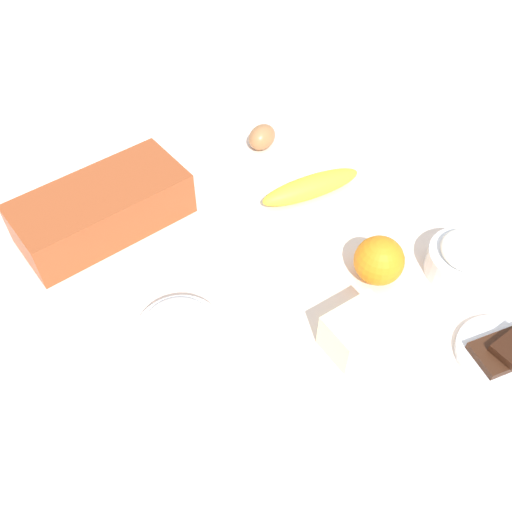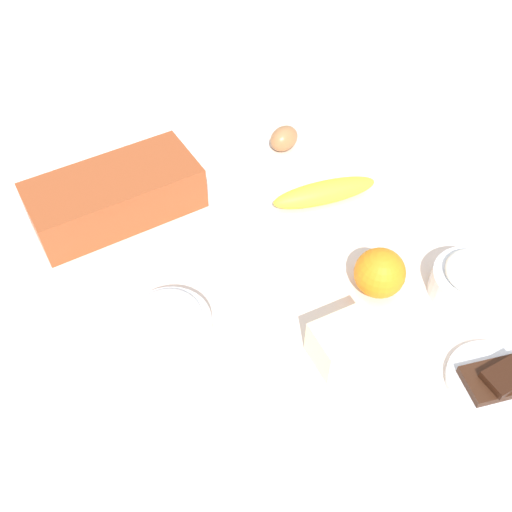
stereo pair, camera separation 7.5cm
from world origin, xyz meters
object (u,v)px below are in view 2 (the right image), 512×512
(butter_block, at_px, (345,342))
(egg_near_butter, at_px, (284,138))
(loaf_pan, at_px, (115,194))
(flour_bowl, at_px, (473,280))
(orange_fruit, at_px, (380,273))
(sugar_bowl, at_px, (168,325))
(chocolate_plate, at_px, (497,382))
(banana, at_px, (325,192))

(butter_block, xyz_separation_m, egg_near_butter, (0.09, 0.46, -0.01))
(loaf_pan, height_order, egg_near_butter, loaf_pan)
(flour_bowl, bearing_deg, orange_fruit, 157.98)
(butter_block, bearing_deg, sugar_bowl, 154.98)
(loaf_pan, height_order, flour_bowl, loaf_pan)
(sugar_bowl, height_order, chocolate_plate, sugar_bowl)
(butter_block, bearing_deg, flour_bowl, 9.22)
(egg_near_butter, bearing_deg, flour_bowl, -71.85)
(flour_bowl, bearing_deg, egg_near_butter, 108.15)
(egg_near_butter, bearing_deg, butter_block, -100.54)
(flour_bowl, bearing_deg, banana, 115.64)
(banana, relative_size, butter_block, 2.11)
(flour_bowl, height_order, butter_block, flour_bowl)
(sugar_bowl, bearing_deg, flour_bowl, -8.54)
(flour_bowl, xyz_separation_m, orange_fruit, (-0.13, 0.05, 0.01))
(banana, relative_size, chocolate_plate, 1.46)
(orange_fruit, height_order, egg_near_butter, orange_fruit)
(flour_bowl, xyz_separation_m, egg_near_butter, (-0.14, 0.43, -0.01))
(banana, bearing_deg, egg_near_butter, 94.89)
(flour_bowl, height_order, banana, flour_bowl)
(sugar_bowl, bearing_deg, orange_fruit, -2.70)
(flour_bowl, distance_m, sugar_bowl, 0.45)
(egg_near_butter, bearing_deg, loaf_pan, -167.04)
(sugar_bowl, xyz_separation_m, butter_block, (0.22, -0.10, -0.00))
(sugar_bowl, relative_size, chocolate_plate, 0.94)
(chocolate_plate, bearing_deg, loaf_pan, 130.22)
(flour_bowl, bearing_deg, chocolate_plate, -109.66)
(orange_fruit, relative_size, butter_block, 0.85)
(loaf_pan, bearing_deg, orange_fruit, -52.74)
(chocolate_plate, bearing_deg, orange_fruit, 110.92)
(sugar_bowl, relative_size, butter_block, 1.36)
(sugar_bowl, distance_m, orange_fruit, 0.32)
(sugar_bowl, height_order, egg_near_butter, sugar_bowl)
(flour_bowl, distance_m, banana, 0.29)
(loaf_pan, relative_size, sugar_bowl, 2.46)
(flour_bowl, xyz_separation_m, chocolate_plate, (-0.05, -0.15, -0.02))
(loaf_pan, xyz_separation_m, flour_bowl, (0.47, -0.35, -0.01))
(sugar_bowl, distance_m, chocolate_plate, 0.45)
(loaf_pan, distance_m, sugar_bowl, 0.28)
(banana, height_order, chocolate_plate, banana)
(chocolate_plate, bearing_deg, banana, 100.06)
(sugar_bowl, distance_m, butter_block, 0.25)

